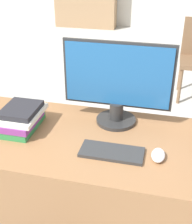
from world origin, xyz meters
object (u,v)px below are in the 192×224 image
mouse (158,155)px  book_stack (22,118)px  keyboard (112,152)px  monitor (117,83)px

mouse → book_stack: size_ratio=0.39×
keyboard → mouse: mouse is taller
book_stack → monitor: bearing=21.4°
keyboard → mouse: size_ratio=2.84×
keyboard → mouse: (0.22, 0.01, 0.01)m
book_stack → keyboard: bearing=-12.5°
keyboard → book_stack: 0.53m
mouse → book_stack: (-0.73, 0.10, 0.04)m
monitor → keyboard: 0.38m
keyboard → book_stack: book_stack is taller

